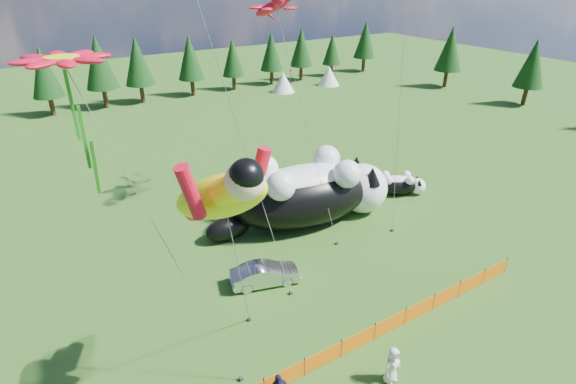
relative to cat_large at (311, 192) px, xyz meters
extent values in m
plane|color=#153409|center=(-4.80, -7.94, -2.30)|extent=(160.00, 160.00, 0.00)
cylinder|color=#262626|center=(-7.80, -10.94, -1.75)|extent=(0.06, 0.06, 1.10)
cylinder|color=#262626|center=(-5.80, -10.94, -1.75)|extent=(0.06, 0.06, 1.10)
cylinder|color=#262626|center=(-3.80, -10.94, -1.75)|extent=(0.06, 0.06, 1.10)
cylinder|color=#262626|center=(-1.80, -10.94, -1.75)|extent=(0.06, 0.06, 1.10)
cylinder|color=#262626|center=(0.20, -10.94, -1.75)|extent=(0.06, 0.06, 1.10)
cylinder|color=#262626|center=(2.20, -10.94, -1.75)|extent=(0.06, 0.06, 1.10)
cylinder|color=#262626|center=(4.20, -10.94, -1.75)|extent=(0.06, 0.06, 1.10)
cylinder|color=#262626|center=(6.20, -10.94, -1.75)|extent=(0.06, 0.06, 1.10)
cube|color=orange|center=(-8.80, -10.94, -1.80)|extent=(2.00, 0.04, 0.90)
cube|color=orange|center=(-6.80, -10.94, -1.80)|extent=(2.00, 0.04, 0.90)
cube|color=orange|center=(-4.80, -10.94, -1.80)|extent=(2.00, 0.04, 0.90)
cube|color=orange|center=(-2.80, -10.94, -1.80)|extent=(2.00, 0.04, 0.90)
cube|color=orange|center=(-0.80, -10.94, -1.80)|extent=(2.00, 0.04, 0.90)
cube|color=orange|center=(1.20, -10.94, -1.80)|extent=(2.00, 0.04, 0.90)
cube|color=orange|center=(3.20, -10.94, -1.80)|extent=(2.00, 0.04, 0.90)
cube|color=orange|center=(5.20, -10.94, -1.80)|extent=(2.00, 0.04, 0.90)
ellipsoid|color=black|center=(-0.57, 0.09, -0.29)|extent=(10.63, 6.20, 4.01)
ellipsoid|color=white|center=(-0.57, 0.09, 0.71)|extent=(8.00, 4.49, 2.45)
sphere|color=white|center=(4.05, -0.64, -0.51)|extent=(3.56, 3.56, 3.56)
sphere|color=#D9546B|center=(5.54, -0.88, -0.51)|extent=(0.50, 0.50, 0.50)
ellipsoid|color=black|center=(-5.85, 0.93, -1.52)|extent=(3.32, 2.03, 1.56)
cone|color=black|center=(3.88, -1.70, 0.91)|extent=(1.25, 1.25, 1.25)
cone|color=black|center=(4.21, 0.41, 0.91)|extent=(1.25, 1.25, 1.25)
sphere|color=white|center=(2.07, 1.14, 1.60)|extent=(1.87, 1.87, 1.87)
sphere|color=white|center=(1.62, -1.72, 1.60)|extent=(1.87, 1.87, 1.87)
sphere|color=white|center=(-2.54, 1.87, 1.60)|extent=(1.87, 1.87, 1.87)
sphere|color=white|center=(-3.00, -0.99, 1.60)|extent=(1.87, 1.87, 1.87)
ellipsoid|color=black|center=(8.07, -0.03, -1.58)|extent=(3.95, 3.29, 1.44)
ellipsoid|color=white|center=(8.07, -0.03, -1.22)|extent=(2.95, 2.43, 0.88)
sphere|color=white|center=(9.51, -0.90, -1.66)|extent=(1.28, 1.28, 1.28)
sphere|color=#D9546B|center=(9.98, -1.18, -1.66)|extent=(0.18, 0.18, 0.18)
ellipsoid|color=black|center=(6.42, 0.96, -2.02)|extent=(1.25, 1.06, 0.56)
cone|color=black|center=(9.31, -1.22, -1.14)|extent=(0.45, 0.45, 0.45)
cone|color=black|center=(9.71, -0.57, -1.14)|extent=(0.45, 0.45, 0.45)
sphere|color=white|center=(9.09, -0.04, -0.90)|extent=(0.67, 0.67, 0.67)
sphere|color=white|center=(8.56, -0.93, -0.90)|extent=(0.67, 0.67, 0.67)
sphere|color=white|center=(7.65, 0.83, -0.90)|extent=(0.67, 0.67, 0.67)
sphere|color=white|center=(7.12, -0.07, -0.90)|extent=(0.67, 0.67, 0.67)
imported|color=silver|center=(-6.10, -4.44, -1.66)|extent=(4.09, 2.35, 1.28)
imported|color=silver|center=(-4.76, -13.09, -1.39)|extent=(0.96, 0.70, 1.81)
cylinder|color=#595959|center=(-9.46, -8.25, 2.35)|extent=(0.03, 0.03, 9.86)
cube|color=#262626|center=(-8.25, -6.62, -2.22)|extent=(0.15, 0.15, 0.16)
cylinder|color=#595959|center=(-0.20, 0.58, 4.64)|extent=(0.03, 0.03, 15.71)
cube|color=#262626|center=(-0.24, -3.38, -2.22)|extent=(0.15, 0.15, 0.16)
cylinder|color=#595959|center=(-12.19, -7.84, 4.46)|extent=(0.03, 0.03, 14.25)
cube|color=#262626|center=(-10.26, -9.70, -2.22)|extent=(0.15, 0.15, 0.16)
cube|color=#1C7F17|center=(-14.12, -5.98, 8.31)|extent=(0.22, 0.22, 4.84)
cylinder|color=#595959|center=(-6.89, -3.35, 7.08)|extent=(0.03, 0.03, 19.42)
cube|color=#262626|center=(-5.39, -6.00, -2.22)|extent=(0.15, 0.15, 0.16)
cylinder|color=#595959|center=(6.06, -1.17, 8.49)|extent=(0.03, 0.03, 22.47)
cube|color=#262626|center=(3.90, -4.08, -2.22)|extent=(0.15, 0.15, 0.16)
camera|label=1|loc=(-15.72, -22.40, 13.71)|focal=28.00mm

